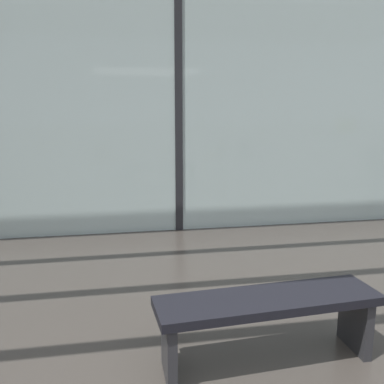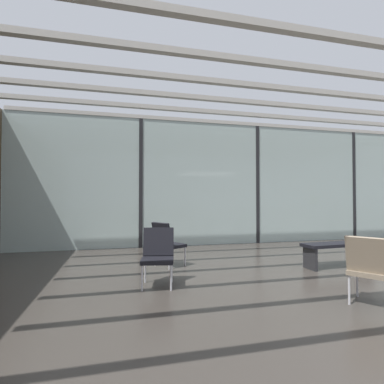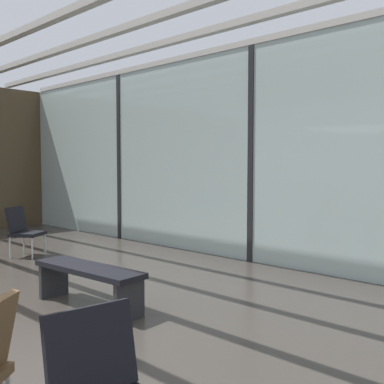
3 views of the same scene
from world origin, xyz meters
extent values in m
cube|color=#A3B7B2|center=(0.00, 5.20, 1.77)|extent=(14.00, 0.08, 3.54)
cube|color=black|center=(0.00, 5.20, 1.77)|extent=(0.10, 0.12, 3.54)
ellipsoid|color=silver|center=(1.55, 11.43, 2.02)|extent=(12.11, 4.04, 4.04)
sphere|color=black|center=(-1.79, 9.57, 2.32)|extent=(0.28, 0.28, 0.28)
sphere|color=black|center=(-0.89, 9.57, 2.32)|extent=(0.28, 0.28, 0.28)
sphere|color=black|center=(0.01, 9.57, 2.32)|extent=(0.28, 0.28, 0.28)
sphere|color=black|center=(0.91, 9.57, 2.32)|extent=(0.28, 0.28, 0.28)
sphere|color=black|center=(1.81, 9.57, 2.32)|extent=(0.28, 0.28, 0.28)
sphere|color=black|center=(2.71, 9.57, 2.32)|extent=(0.28, 0.28, 0.28)
cube|color=black|center=(0.10, 1.94, 0.44)|extent=(1.52, 0.50, 0.06)
cube|color=#262628|center=(-0.57, 1.89, 0.21)|extent=(0.06, 0.36, 0.41)
cube|color=#262628|center=(0.77, 1.98, 0.21)|extent=(0.06, 0.36, 0.41)
camera|label=1|loc=(-0.87, -0.55, 1.70)|focal=40.22mm
camera|label=2|loc=(-4.06, -2.93, 1.33)|focal=27.29mm
camera|label=3|loc=(4.32, -0.87, 1.60)|focal=41.84mm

